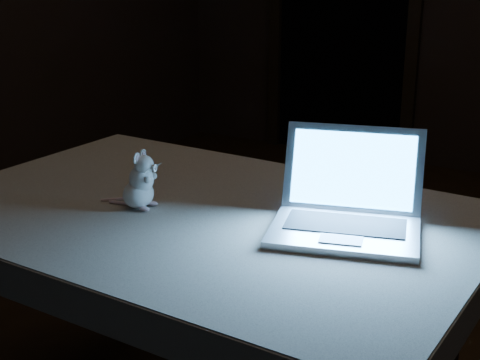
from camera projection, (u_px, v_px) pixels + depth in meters
The scene contains 4 objects.
table at pixel (203, 335), 1.88m from camera, with size 1.32×0.85×0.71m, color black, non-canonical shape.
tablecloth at pixel (215, 230), 1.76m from camera, with size 1.41×0.94×0.09m, color #BEB09E, non-canonical shape.
laptop at pixel (346, 189), 1.57m from camera, with size 0.34×0.30×0.23m, color silver, non-canonical shape.
plush_mouse at pixel (138, 180), 1.76m from camera, with size 0.11×0.11×0.15m, color white, non-canonical shape.
Camera 1 is at (0.66, -1.92, 1.34)m, focal length 52.00 mm.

